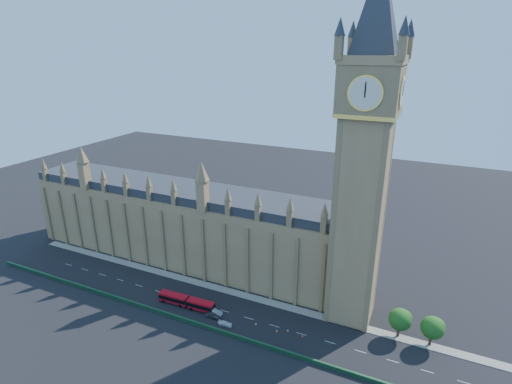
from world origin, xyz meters
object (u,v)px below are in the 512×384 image
at_px(car_grey, 213,315).
at_px(car_silver, 214,312).
at_px(red_bus, 186,302).
at_px(car_white, 225,324).

height_order(car_grey, car_silver, car_silver).
relative_size(red_bus, car_white, 4.43).
bearing_deg(car_grey, car_silver, 13.91).
relative_size(car_grey, car_silver, 0.88).
bearing_deg(car_white, car_grey, 67.38).
relative_size(car_silver, car_white, 1.21).
bearing_deg(car_white, red_bus, 74.12).
xyz_separation_m(car_grey, car_silver, (-0.38, 1.39, 0.07)).
bearing_deg(red_bus, car_grey, -9.71).
relative_size(car_grey, car_white, 1.07).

